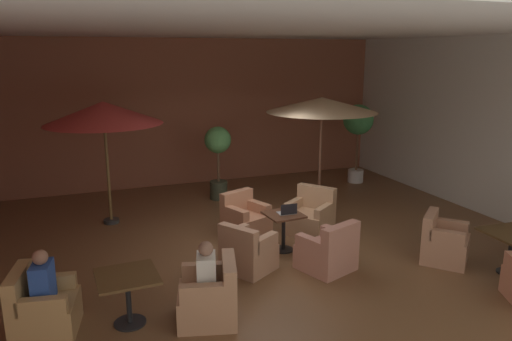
# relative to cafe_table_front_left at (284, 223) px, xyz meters

# --- Properties ---
(ground_plane) EXTENTS (10.44, 9.82, 0.02)m
(ground_plane) POSITION_rel_cafe_table_front_left_xyz_m (-0.22, 0.31, -0.52)
(ground_plane) COLOR brown
(wall_back_brick) EXTENTS (10.44, 0.08, 3.83)m
(wall_back_brick) POSITION_rel_cafe_table_front_left_xyz_m (-0.22, 5.18, 1.40)
(wall_back_brick) COLOR brown
(wall_back_brick) RESTS_ON ground_plane
(wall_right_plain) EXTENTS (0.08, 9.82, 3.83)m
(wall_right_plain) POSITION_rel_cafe_table_front_left_xyz_m (4.96, 0.31, 1.40)
(wall_right_plain) COLOR silver
(wall_right_plain) RESTS_ON ground_plane
(ceiling_slab) EXTENTS (10.44, 9.82, 0.06)m
(ceiling_slab) POSITION_rel_cafe_table_front_left_xyz_m (-0.22, 0.31, 3.35)
(ceiling_slab) COLOR silver
(ceiling_slab) RESTS_ON wall_back_brick
(cafe_table_front_left) EXTENTS (0.66, 0.66, 0.69)m
(cafe_table_front_left) POSITION_rel_cafe_table_front_left_xyz_m (0.00, 0.00, 0.00)
(cafe_table_front_left) COLOR black
(cafe_table_front_left) RESTS_ON ground_plane
(armchair_front_left_north) EXTENTS (1.09, 1.10, 0.89)m
(armchair_front_left_north) POSITION_rel_cafe_table_front_left_xyz_m (0.85, 0.61, -0.19)
(armchair_front_left_north) COLOR tan
(armchair_front_left_north) RESTS_ON ground_plane
(armchair_front_left_east) EXTENTS (0.95, 0.96, 0.83)m
(armchair_front_left_east) POSITION_rel_cafe_table_front_left_xyz_m (-0.38, 0.97, -0.20)
(armchair_front_left_east) COLOR #B87958
(armchair_front_left_east) RESTS_ON ground_plane
(armchair_front_left_south) EXTENTS (0.98, 0.98, 0.82)m
(armchair_front_left_south) POSITION_rel_cafe_table_front_left_xyz_m (-0.89, -0.55, -0.20)
(armchair_front_left_south) COLOR tan
(armchair_front_left_south) RESTS_ON ground_plane
(armchair_front_left_west) EXTENTS (0.98, 0.98, 0.84)m
(armchair_front_left_west) POSITION_rel_cafe_table_front_left_xyz_m (0.35, -0.99, -0.21)
(armchair_front_left_west) COLOR tan
(armchair_front_left_west) RESTS_ON ground_plane
(cafe_table_front_right) EXTENTS (0.84, 0.84, 0.69)m
(cafe_table_front_right) POSITION_rel_cafe_table_front_left_xyz_m (3.01, -2.16, 0.06)
(cafe_table_front_right) COLOR black
(cafe_table_front_right) RESTS_ON ground_plane
(armchair_front_right_east) EXTENTS (1.02, 1.01, 0.83)m
(armchair_front_right_east) POSITION_rel_cafe_table_front_left_xyz_m (2.35, -1.40, -0.20)
(armchair_front_right_east) COLOR tan
(armchair_front_right_east) RESTS_ON ground_plane
(cafe_table_mid_center) EXTENTS (0.80, 0.80, 0.69)m
(cafe_table_mid_center) POSITION_rel_cafe_table_front_left_xyz_m (-2.88, -1.49, 0.02)
(cafe_table_mid_center) COLOR black
(cafe_table_mid_center) RESTS_ON ground_plane
(armchair_mid_center_north) EXTENTS (0.94, 0.95, 0.85)m
(armchair_mid_center_north) POSITION_rel_cafe_table_front_left_xyz_m (-1.86, -1.77, -0.20)
(armchair_mid_center_north) COLOR #AF7B59
(armchair_mid_center_north) RESTS_ON ground_plane
(armchair_mid_center_east) EXTENTS (0.87, 0.90, 0.86)m
(armchair_mid_center_east) POSITION_rel_cafe_table_front_left_xyz_m (-3.93, -1.29, -0.20)
(armchair_mid_center_east) COLOR tan
(armchair_mid_center_east) RESTS_ON ground_plane
(patio_umbrella_tall_red) EXTENTS (2.48, 2.48, 2.51)m
(patio_umbrella_tall_red) POSITION_rel_cafe_table_front_left_xyz_m (1.85, 2.09, 1.82)
(patio_umbrella_tall_red) COLOR #2D2D2D
(patio_umbrella_tall_red) RESTS_ON ground_plane
(patio_umbrella_center_beige) EXTENTS (2.33, 2.33, 2.53)m
(patio_umbrella_center_beige) POSITION_rel_cafe_table_front_left_xyz_m (-2.76, 2.61, 1.78)
(patio_umbrella_center_beige) COLOR #2D2D2D
(patio_umbrella_center_beige) RESTS_ON ground_plane
(potted_tree_left_corner) EXTENTS (0.64, 0.64, 1.77)m
(potted_tree_left_corner) POSITION_rel_cafe_table_front_left_xyz_m (-0.17, 3.44, 0.65)
(potted_tree_left_corner) COLOR #353929
(potted_tree_left_corner) RESTS_ON ground_plane
(potted_tree_mid_left) EXTENTS (0.81, 0.81, 2.13)m
(potted_tree_mid_left) POSITION_rel_cafe_table_front_left_xyz_m (3.80, 3.60, 1.05)
(potted_tree_mid_left) COLOR silver
(potted_tree_mid_left) RESTS_ON ground_plane
(patron_blue_shirt) EXTENTS (0.33, 0.41, 0.68)m
(patron_blue_shirt) POSITION_rel_cafe_table_front_left_xyz_m (-1.90, -1.76, 0.21)
(patron_blue_shirt) COLOR silver
(patron_blue_shirt) RESTS_ON ground_plane
(patron_by_window) EXTENTS (0.30, 0.43, 0.69)m
(patron_by_window) POSITION_rel_cafe_table_front_left_xyz_m (-3.88, -1.30, 0.22)
(patron_by_window) COLOR #274698
(patron_by_window) RESTS_ON ground_plane
(iced_drink_cup) EXTENTS (0.08, 0.08, 0.11)m
(iced_drink_cup) POSITION_rel_cafe_table_front_left_xyz_m (0.13, 0.12, 0.24)
(iced_drink_cup) COLOR white
(iced_drink_cup) RESTS_ON cafe_table_front_left
(open_laptop) EXTENTS (0.31, 0.23, 0.20)m
(open_laptop) POSITION_rel_cafe_table_front_left_xyz_m (0.06, -0.04, 0.23)
(open_laptop) COLOR #9EA0A5
(open_laptop) RESTS_ON cafe_table_front_left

